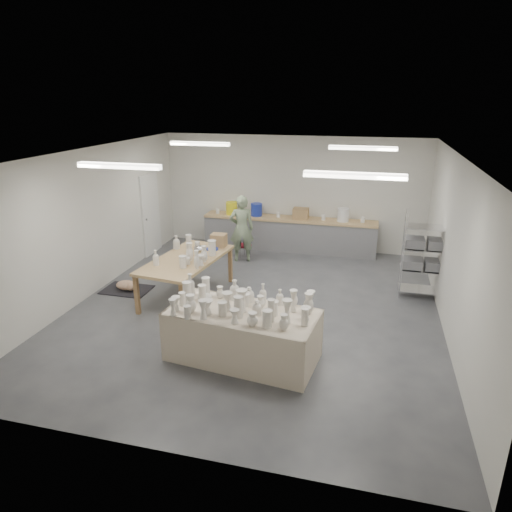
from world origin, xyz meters
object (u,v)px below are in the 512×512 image
(drying_table, at_px, (242,332))
(potter, at_px, (242,229))
(red_stool, at_px, (245,246))
(work_table, at_px, (191,257))

(drying_table, relative_size, potter, 1.45)
(red_stool, bearing_deg, work_table, -99.25)
(drying_table, bearing_deg, work_table, 136.02)
(drying_table, xyz_separation_m, work_table, (-1.68, 2.08, 0.39))
(drying_table, bearing_deg, potter, 113.18)
(potter, relative_size, red_stool, 4.06)
(work_table, distance_m, potter, 2.34)
(work_table, relative_size, potter, 1.42)
(drying_table, height_order, red_stool, drying_table)
(potter, bearing_deg, work_table, 61.84)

